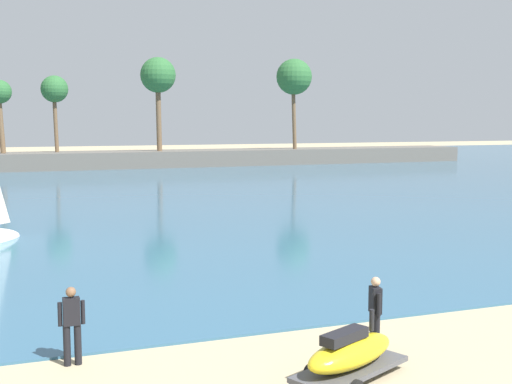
{
  "coord_description": "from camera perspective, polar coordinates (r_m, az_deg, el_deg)",
  "views": [
    {
      "loc": [
        -6.19,
        -4.7,
        5.08
      ],
      "look_at": [
        0.68,
        13.8,
        2.94
      ],
      "focal_mm": 46.31,
      "sensor_mm": 36.0,
      "label": 1
    }
  ],
  "objects": [
    {
      "name": "sea",
      "position": [
        63.31,
        -14.71,
        1.41
      ],
      "size": [
        220.0,
        97.13,
        0.06
      ],
      "primitive_type": "cube",
      "color": "#33607F",
      "rests_on": "ground"
    },
    {
      "name": "palm_headland",
      "position": [
        71.22,
        -17.93,
        4.51
      ],
      "size": [
        92.13,
        6.37,
        13.67
      ],
      "color": "#605B54",
      "rests_on": "ground"
    },
    {
      "name": "watercraft_on_trailer",
      "position": [
        13.42,
        8.11,
        -13.75
      ],
      "size": [
        2.78,
        2.0,
        1.28
      ],
      "color": "#4C4C51",
      "rests_on": "ground"
    },
    {
      "name": "person_rigging_by_gear",
      "position": [
        15.01,
        10.25,
        -10.1
      ],
      "size": [
        0.26,
        0.54,
        1.67
      ],
      "color": "black",
      "rests_on": "ground"
    },
    {
      "name": "person_at_waterline",
      "position": [
        14.46,
        -15.62,
        -10.87
      ],
      "size": [
        0.55,
        0.21,
        1.67
      ],
      "color": "black",
      "rests_on": "ground"
    }
  ]
}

